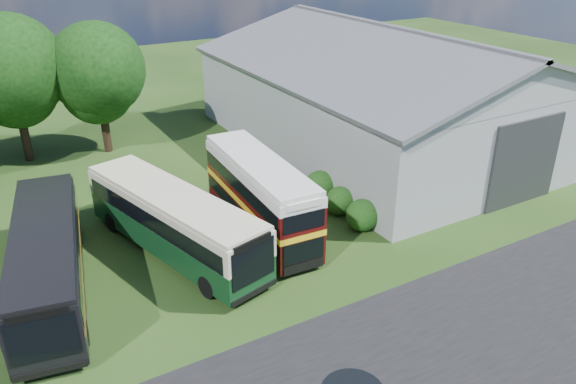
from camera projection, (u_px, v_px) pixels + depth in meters
ground at (339, 328)px, 21.97m from camera, size 120.00×120.00×0.00m
asphalt_road at (450, 347)px, 20.99m from camera, size 60.00×8.00×0.02m
storage_shed at (387, 84)px, 39.45m from camera, size 18.80×24.80×8.15m
tree_mid at (11, 68)px, 35.06m from camera, size 6.80×6.80×9.60m
tree_right_a at (97, 70)px, 36.76m from camera, size 6.26×6.26×8.83m
shrub_front at (361, 228)px, 29.19m from camera, size 1.70×1.70×1.70m
shrub_mid at (339, 213)px, 30.76m from camera, size 1.60×1.60×1.60m
shrub_back at (320, 199)px, 32.32m from camera, size 1.80×1.80×1.80m
bus_green_single at (174, 221)px, 26.40m from camera, size 5.40×11.63×3.13m
bus_maroon_double at (260, 197)px, 28.06m from camera, size 2.83×9.31×3.95m
bus_dark_single at (48, 259)px, 23.43m from camera, size 4.51×11.54×3.10m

